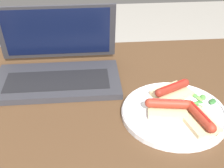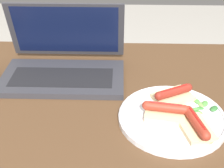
# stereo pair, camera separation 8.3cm
# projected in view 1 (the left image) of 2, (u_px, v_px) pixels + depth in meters

# --- Properties ---
(desk) EXTENTS (1.32, 0.66, 0.71)m
(desk) POSITION_uv_depth(u_px,v_px,m) (87.00, 110.00, 0.95)
(desk) COLOR #4C331E
(desk) RESTS_ON ground_plane
(laptop) EXTENTS (0.37, 0.26, 0.21)m
(laptop) POSITION_uv_depth(u_px,v_px,m) (58.00, 66.00, 0.96)
(laptop) COLOR #2D2D33
(laptop) RESTS_ON desk
(plate) EXTENTS (0.27, 0.27, 0.02)m
(plate) POSITION_uv_depth(u_px,v_px,m) (174.00, 113.00, 0.81)
(plate) COLOR silver
(plate) RESTS_ON desk
(sausage_toast_left) EXTENTS (0.12, 0.09, 0.04)m
(sausage_toast_left) POSITION_uv_depth(u_px,v_px,m) (167.00, 107.00, 0.79)
(sausage_toast_left) COLOR #D6B784
(sausage_toast_left) RESTS_ON plate
(sausage_toast_middle) EXTENTS (0.12, 0.11, 0.04)m
(sausage_toast_middle) POSITION_uv_depth(u_px,v_px,m) (172.00, 91.00, 0.86)
(sausage_toast_middle) COLOR #D6B784
(sausage_toast_middle) RESTS_ON plate
(sausage_toast_right) EXTENTS (0.09, 0.12, 0.04)m
(sausage_toast_right) POSITION_uv_depth(u_px,v_px,m) (200.00, 119.00, 0.76)
(sausage_toast_right) COLOR #D6B784
(sausage_toast_right) RESTS_ON plate
(salad_pile) EXTENTS (0.07, 0.07, 0.01)m
(salad_pile) POSITION_uv_depth(u_px,v_px,m) (202.00, 100.00, 0.84)
(salad_pile) COLOR #709E4C
(salad_pile) RESTS_ON plate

